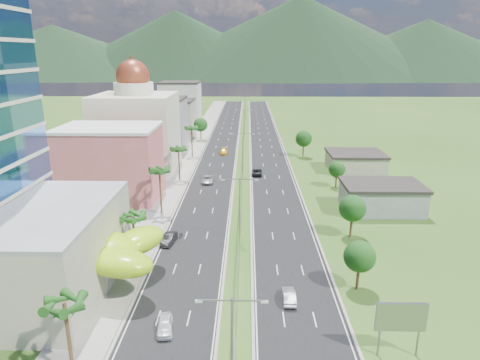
{
  "coord_description": "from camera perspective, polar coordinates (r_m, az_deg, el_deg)",
  "views": [
    {
      "loc": [
        1.25,
        -55.91,
        30.52
      ],
      "look_at": [
        -0.16,
        22.19,
        7.0
      ],
      "focal_mm": 32.0,
      "sensor_mm": 36.0,
      "label": 1
    }
  ],
  "objects": [
    {
      "name": "car_silver_mid_left",
      "position": [
        103.69,
        -4.3,
        0.06
      ],
      "size": [
        2.66,
        5.64,
        1.56
      ],
      "primitive_type": "imported",
      "rotation": [
        0.0,
        0.0,
        -0.01
      ],
      "color": "#A1A4A9",
      "rests_on": "road_left"
    },
    {
      "name": "ground",
      "position": [
        63.71,
        -0.22,
        -11.87
      ],
      "size": [
        500.0,
        500.0,
        0.0
      ],
      "primitive_type": "plane",
      "color": "#2D5119",
      "rests_on": "ground"
    },
    {
      "name": "midrise_grey",
      "position": [
        140.63,
        -10.65,
        7.26
      ],
      "size": [
        16.0,
        15.0,
        16.0
      ],
      "primitive_type": "cube",
      "color": "gray",
      "rests_on": "ground"
    },
    {
      "name": "midrise_white",
      "position": [
        184.36,
        -7.9,
        9.9
      ],
      "size": [
        16.0,
        15.0,
        18.0
      ],
      "primitive_type": "cube",
      "color": "silver",
      "rests_on": "ground"
    },
    {
      "name": "sidewalk_left",
      "position": [
        150.17,
        -5.99,
        4.96
      ],
      "size": [
        7.0,
        260.0,
        0.12
      ],
      "primitive_type": "cube",
      "color": "gray",
      "rests_on": "ground"
    },
    {
      "name": "car_dark_far_right",
      "position": [
        110.13,
        2.26,
        1.09
      ],
      "size": [
        2.64,
        5.58,
        1.54
      ],
      "primitive_type": "imported",
      "rotation": [
        0.0,
        0.0,
        3.13
      ],
      "color": "black",
      "rests_on": "road_right"
    },
    {
      "name": "palm_tree_b",
      "position": [
        64.69,
        -14.1,
        -5.04
      ],
      "size": [
        3.6,
        3.6,
        8.1
      ],
      "color": "#47301C",
      "rests_on": "ground"
    },
    {
      "name": "billboard",
      "position": [
        48.64,
        20.68,
        -16.9
      ],
      "size": [
        5.2,
        0.35,
        6.2
      ],
      "color": "gray",
      "rests_on": "ground"
    },
    {
      "name": "streetlight_median_c",
      "position": [
        108.55,
        0.35,
        4.11
      ],
      "size": [
        6.04,
        0.25,
        11.0
      ],
      "color": "gray",
      "rests_on": "ground"
    },
    {
      "name": "shed_near",
      "position": [
        89.7,
        18.35,
        -2.33
      ],
      "size": [
        15.0,
        10.0,
        5.0
      ],
      "primitive_type": "cube",
      "color": "gray",
      "rests_on": "ground"
    },
    {
      "name": "car_white_near_left",
      "position": [
        51.89,
        -9.98,
        -18.5
      ],
      "size": [
        2.33,
        4.52,
        1.47
      ],
      "primitive_type": "imported",
      "rotation": [
        0.0,
        0.0,
        0.14
      ],
      "color": "white",
      "rests_on": "road_left"
    },
    {
      "name": "streetlight_median_d",
      "position": [
        152.78,
        0.56,
        7.8
      ],
      "size": [
        6.04,
        0.25,
        11.0
      ],
      "color": "gray",
      "rests_on": "ground"
    },
    {
      "name": "domed_building",
      "position": [
        116.29,
        -13.64,
        6.8
      ],
      "size": [
        20.0,
        20.0,
        28.7
      ],
      "color": "beige",
      "rests_on": "ground"
    },
    {
      "name": "motorcycle",
      "position": [
        74.13,
        -7.88,
        -7.14
      ],
      "size": [
        0.84,
        2.06,
        1.28
      ],
      "primitive_type": "imported",
      "rotation": [
        0.0,
        0.0,
        -0.12
      ],
      "color": "black",
      "rests_on": "road_left"
    },
    {
      "name": "streetlight_median_b",
      "position": [
        70.08,
        -0.05,
        -3.07
      ],
      "size": [
        6.04,
        0.25,
        11.0
      ],
      "color": "gray",
      "rests_on": "ground"
    },
    {
      "name": "lime_canopy",
      "position": [
        61.62,
        -19.47,
        -8.75
      ],
      "size": [
        18.0,
        15.0,
        7.4
      ],
      "color": "#9ACF14",
      "rests_on": "ground"
    },
    {
      "name": "streetlight_median_e",
      "position": [
        197.35,
        0.68,
        9.84
      ],
      "size": [
        6.04,
        0.25,
        11.0
      ],
      "color": "gray",
      "rests_on": "ground"
    },
    {
      "name": "streetlight_median_a",
      "position": [
        39.01,
        -1.09,
        -20.78
      ],
      "size": [
        6.04,
        0.25,
        11.0
      ],
      "color": "gray",
      "rests_on": "ground"
    },
    {
      "name": "mountain_ridge",
      "position": [
        510.22,
        7.86,
        13.18
      ],
      "size": [
        860.0,
        140.0,
        90.0
      ],
      "primitive_type": null,
      "color": "black",
      "rests_on": "ground"
    },
    {
      "name": "palm_tree_c",
      "position": [
        82.68,
        -10.69,
        1.01
      ],
      "size": [
        3.6,
        3.6,
        9.6
      ],
      "color": "#47301C",
      "rests_on": "ground"
    },
    {
      "name": "car_dark_left",
      "position": [
        72.37,
        -9.48,
        -7.71
      ],
      "size": [
        2.31,
        4.99,
        1.58
      ],
      "primitive_type": "imported",
      "rotation": [
        0.0,
        0.0,
        -0.14
      ],
      "color": "black",
      "rests_on": "road_left"
    },
    {
      "name": "leafy_tree_rb",
      "position": [
        74.63,
        14.76,
        -3.67
      ],
      "size": [
        4.55,
        4.55,
        7.47
      ],
      "color": "#47301C",
      "rests_on": "ground"
    },
    {
      "name": "road_right",
      "position": [
        149.19,
        3.43,
        4.93
      ],
      "size": [
        11.0,
        260.0,
        0.04
      ],
      "primitive_type": "cube",
      "color": "black",
      "rests_on": "ground"
    },
    {
      "name": "median_guardrail",
      "position": [
        131.35,
        0.47,
        3.6
      ],
      "size": [
        0.1,
        216.06,
        0.76
      ],
      "color": "gray",
      "rests_on": "ground"
    },
    {
      "name": "car_yellow_far_left",
      "position": [
        133.06,
        -2.16,
        3.85
      ],
      "size": [
        2.39,
        5.53,
        1.59
      ],
      "primitive_type": "imported",
      "rotation": [
        0.0,
        0.0,
        -0.03
      ],
      "color": "gold",
      "rests_on": "road_left"
    },
    {
      "name": "shed_far",
      "position": [
        118.02,
        15.12,
        2.28
      ],
      "size": [
        14.0,
        12.0,
        4.4
      ],
      "primitive_type": "cube",
      "color": "#9F9983",
      "rests_on": "ground"
    },
    {
      "name": "leafy_tree_rc",
      "position": [
        101.55,
        12.8,
        1.41
      ],
      "size": [
        3.85,
        3.85,
        6.33
      ],
      "color": "#47301C",
      "rests_on": "ground"
    },
    {
      "name": "car_silver_right",
      "position": [
        56.59,
        6.54,
        -15.08
      ],
      "size": [
        1.55,
        4.43,
        1.46
      ],
      "primitive_type": "imported",
      "rotation": [
        0.0,
        0.0,
        3.14
      ],
      "color": "#AAABB2",
      "rests_on": "road_right"
    },
    {
      "name": "pink_shophouse",
      "position": [
        95.47,
        -16.85,
        2.07
      ],
      "size": [
        20.0,
        15.0,
        15.0
      ],
      "primitive_type": "cube",
      "color": "#CA5E53",
      "rests_on": "ground"
    },
    {
      "name": "palm_tree_d",
      "position": [
        104.84,
        -8.2,
        3.92
      ],
      "size": [
        3.6,
        3.6,
        8.6
      ],
      "color": "#47301C",
      "rests_on": "ground"
    },
    {
      "name": "leafy_tree_lfar",
      "position": [
        153.87,
        -5.27,
        7.36
      ],
      "size": [
        4.9,
        4.9,
        8.05
      ],
      "color": "#47301C",
      "rests_on": "ground"
    },
    {
      "name": "road_left",
      "position": [
        149.32,
        -2.35,
        4.96
      ],
      "size": [
        11.0,
        260.0,
        0.04
      ],
      "primitive_type": "cube",
      "color": "black",
      "rests_on": "ground"
    },
    {
      "name": "palm_tree_a",
      "position": [
        44.01,
        -22.35,
        -15.39
      ],
      "size": [
        3.6,
        3.6,
        9.1
      ],
      "color": "#47301C",
      "rests_on": "ground"
    },
    {
      "name": "midrise_beige",
      "position": [
        162.21,
        -9.09,
        8.03
      ],
      "size": [
        16.0,
        15.0,
        13.0
      ],
      "primitive_type": "cube",
      "color": "#9F9983",
      "rests_on": "ground"
    },
    {
      "name": "palm_tree_e",
      "position": [
        128.95,
        -6.49,
        6.73
      ],
      "size": [
        3.6,
        3.6,
        9.4
      ],
      "color": "#47301C",
      "rests_on": "ground"
    },
    {
      "name": "leafy_tree_rd",
      "position": [
        129.44,
        8.49,
        5.46
      ],
      "size": [
        4.9,
        4.9,
        8.05
      ],
      "color": "#47301C",
      "rests_on": "ground"
    },
    {
      "name": "leafy_tree_ra",
      "position": [
        58.92,
        15.66,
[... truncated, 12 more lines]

